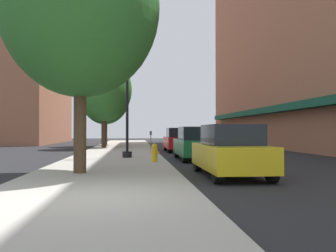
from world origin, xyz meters
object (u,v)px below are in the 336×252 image
at_px(lamppost, 127,96).
at_px(car_yellow, 230,151).
at_px(car_red, 178,140).
at_px(tree_far, 80,6).
at_px(car_green, 196,144).
at_px(tree_near, 104,90).
at_px(fire_hydrant, 155,153).
at_px(tree_mid, 105,96).
at_px(parking_meter_near, 151,138).

xyz_separation_m(lamppost, car_yellow, (3.42, -7.08, -2.39)).
relative_size(lamppost, car_red, 1.37).
height_order(tree_far, car_yellow, tree_far).
distance_m(lamppost, car_green, 4.20).
bearing_deg(tree_near, fire_hydrant, -76.66).
xyz_separation_m(lamppost, tree_mid, (-2.34, 15.74, 1.43)).
relative_size(parking_meter_near, car_red, 0.30).
distance_m(tree_mid, car_red, 11.24).
xyz_separation_m(parking_meter_near, tree_far, (-2.84, -13.19, 4.51)).
bearing_deg(tree_far, car_yellow, -4.93).
bearing_deg(tree_far, car_green, 52.35).
xyz_separation_m(fire_hydrant, car_yellow, (2.19, -4.35, 0.29)).
relative_size(tree_far, car_green, 1.93).
distance_m(car_yellow, car_green, 6.62).
distance_m(tree_near, car_yellow, 19.54).
relative_size(tree_mid, car_red, 1.66).
bearing_deg(car_green, parking_meter_near, 106.27).
bearing_deg(car_yellow, tree_far, 175.19).
height_order(parking_meter_near, car_green, car_green).
xyz_separation_m(lamppost, tree_near, (-2.08, 11.25, 1.55)).
xyz_separation_m(tree_near, car_green, (5.51, -11.71, -3.94)).
bearing_deg(car_yellow, fire_hydrant, 116.83).
height_order(lamppost, car_green, lamppost).
distance_m(tree_mid, tree_far, 22.44).
bearing_deg(car_yellow, car_green, 90.12).
bearing_deg(lamppost, car_yellow, -64.19).
bearing_deg(tree_mid, tree_far, -87.51).
height_order(car_yellow, car_green, same).
xyz_separation_m(tree_mid, car_green, (5.77, -16.19, -3.82)).
bearing_deg(parking_meter_near, car_green, -74.39).
distance_m(parking_meter_near, tree_far, 14.23).
relative_size(tree_near, tree_far, 0.87).
bearing_deg(tree_far, tree_mid, 92.49).
distance_m(fire_hydrant, tree_far, 6.83).
distance_m(parking_meter_near, car_green, 7.25).
distance_m(tree_mid, car_yellow, 23.84).
height_order(parking_meter_near, tree_mid, tree_mid).
bearing_deg(car_yellow, tree_mid, 104.30).
bearing_deg(parking_meter_near, tree_far, -102.16).
bearing_deg(car_yellow, tree_near, 106.83).
bearing_deg(fire_hydrant, parking_meter_near, 88.51).
height_order(fire_hydrant, tree_mid, tree_mid).
bearing_deg(car_red, car_green, -89.17).
relative_size(fire_hydrant, car_green, 0.18).
distance_m(fire_hydrant, parking_meter_near, 9.26).
bearing_deg(car_red, car_yellow, -89.17).
xyz_separation_m(fire_hydrant, parking_meter_near, (0.24, 9.25, 0.43)).
xyz_separation_m(tree_mid, car_yellow, (5.77, -22.81, -3.82)).
bearing_deg(tree_mid, parking_meter_near, -67.50).
bearing_deg(tree_near, tree_mid, 93.32).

